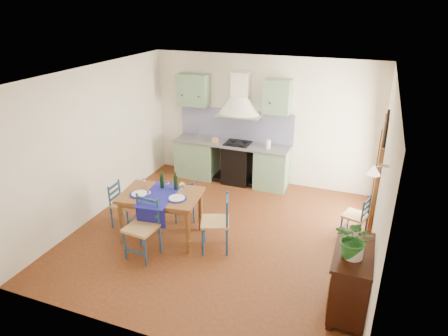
{
  "coord_description": "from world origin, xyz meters",
  "views": [
    {
      "loc": [
        2.22,
        -5.66,
        3.88
      ],
      "look_at": [
        -0.05,
        0.3,
        1.15
      ],
      "focal_mm": 32.0,
      "sensor_mm": 36.0,
      "label": 1
    }
  ],
  "objects_px": {
    "sideboard": "(350,278)",
    "potted_plant": "(355,240)",
    "dining_table": "(161,199)",
    "chair_near": "(143,227)"
  },
  "relations": [
    {
      "from": "sideboard",
      "to": "dining_table",
      "type": "bearing_deg",
      "value": 167.78
    },
    {
      "from": "dining_table",
      "to": "sideboard",
      "type": "relative_size",
      "value": 1.35
    },
    {
      "from": "dining_table",
      "to": "sideboard",
      "type": "height_order",
      "value": "dining_table"
    },
    {
      "from": "potted_plant",
      "to": "chair_near",
      "type": "bearing_deg",
      "value": 175.43
    },
    {
      "from": "sideboard",
      "to": "potted_plant",
      "type": "bearing_deg",
      "value": -96.56
    },
    {
      "from": "sideboard",
      "to": "potted_plant",
      "type": "height_order",
      "value": "potted_plant"
    },
    {
      "from": "dining_table",
      "to": "potted_plant",
      "type": "relative_size",
      "value": 2.82
    },
    {
      "from": "dining_table",
      "to": "chair_near",
      "type": "xyz_separation_m",
      "value": [
        -0.02,
        -0.57,
        -0.23
      ]
    },
    {
      "from": "chair_near",
      "to": "potted_plant",
      "type": "distance_m",
      "value": 3.26
    },
    {
      "from": "chair_near",
      "to": "dining_table",
      "type": "bearing_deg",
      "value": 87.75
    }
  ]
}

